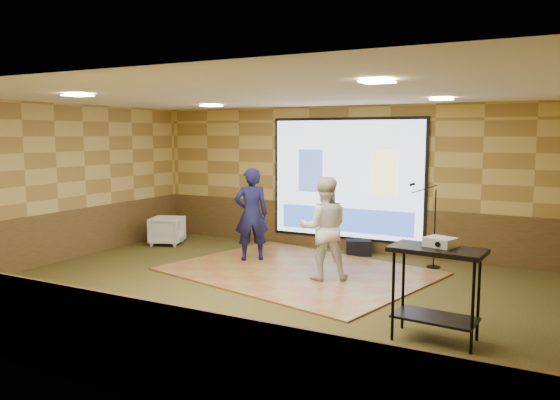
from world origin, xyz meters
The scene contains 18 objects.
ground centered at (0.00, 0.00, 0.00)m, with size 9.00×9.00×0.00m, color #2A3116.
room_shell centered at (0.00, 0.00, 2.09)m, with size 9.04×7.04×3.02m.
wainscot_back centered at (0.00, 3.48, 0.47)m, with size 9.00×0.04×0.95m, color #472E17.
wainscot_front centered at (0.00, -3.48, 0.47)m, with size 9.00×0.04×0.95m, color #472E17.
wainscot_left centered at (-4.48, 0.00, 0.47)m, with size 0.04×7.00×0.95m, color #472E17.
projector_screen centered at (0.00, 3.44, 1.47)m, with size 3.32×0.06×2.52m.
downlight_nw centered at (-2.20, 1.80, 2.97)m, with size 0.32×0.32×0.02m, color #FFECBF.
downlight_ne centered at (2.20, 1.80, 2.97)m, with size 0.32×0.32×0.02m, color #FFECBF.
downlight_sw centered at (-2.20, -1.50, 2.97)m, with size 0.32×0.32×0.02m, color #FFECBF.
downlight_se centered at (2.20, -1.50, 2.97)m, with size 0.32×0.32×0.02m, color #FFECBF.
dance_floor centered at (-0.08, 1.34, 0.02)m, with size 4.28×3.26×0.03m, color olive.
player_left centered at (-1.24, 1.68, 0.91)m, with size 0.64×0.42×1.76m, color #13153D.
player_right centered at (0.52, 1.06, 0.88)m, with size 0.83×0.65×1.70m, color silver.
av_table centered at (2.73, -0.78, 0.81)m, with size 1.06×0.56×1.12m.
projector centered at (2.75, -0.70, 1.17)m, with size 0.32×0.27×0.11m, color silver.
mic_stand centered at (1.90, 2.81, 0.49)m, with size 0.61×0.25×1.55m.
banquet_chair centered at (-3.69, 2.18, 0.31)m, with size 0.66×0.68×0.62m, color gray.
duffel_bag centered at (0.39, 3.15, 0.15)m, with size 0.49×0.32×0.30m, color black.
Camera 1 is at (4.00, -7.12, 2.43)m, focal length 35.00 mm.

